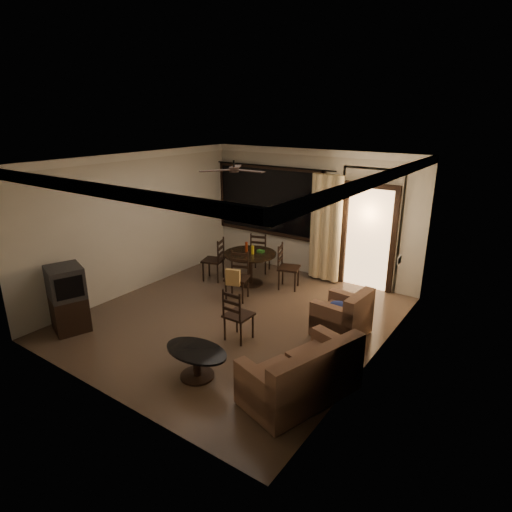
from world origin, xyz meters
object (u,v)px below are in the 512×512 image
Objects in this scene: dining_table at (250,259)px; tv_cabinet at (68,299)px; dining_chair_south at (237,285)px; dining_chair_north at (260,260)px; dining_chair_west at (214,267)px; dining_chair_east at (288,275)px; side_chair at (238,324)px; sofa at (303,377)px; coffee_table at (197,359)px; armchair at (344,317)px.

tv_cabinet is (-1.31, -3.41, 0.02)m from dining_table.
tv_cabinet is at bearing -111.09° from dining_table.
dining_chair_south and dining_chair_north have the same top height.
dining_chair_west is 1.67m from dining_chair_east.
dining_chair_west is at bearing 90.00° from dining_chair_east.
side_chair is (2.03, -1.79, -0.01)m from dining_chair_west.
tv_cabinet is at bearing -154.22° from sofa.
sofa is 1.77m from side_chair.
dining_chair_north is at bearing 148.45° from sofa.
dining_chair_north is at bearing 108.33° from dining_table.
dining_chair_east is (0.79, 0.26, -0.27)m from dining_table.
side_chair is (1.48, -2.80, -0.01)m from dining_chair_north.
coffee_table is (1.64, -3.96, 0.00)m from dining_chair_north.
tv_cabinet is 1.16× the size of coffee_table.
dining_chair_west is at bearing -161.71° from dining_table.
dining_chair_south is 0.97× the size of coffee_table.
sofa is at bearing 16.25° from coffee_table.
dining_table is 1.23× the size of side_chair.
tv_cabinet reaches higher than dining_chair_south.
coffee_table is at bearing 94.26° from dining_chair_north.
dining_table is 0.66× the size of sofa.
dining_table is at bearing 164.18° from armchair.
dining_chair_south is 1.57m from side_chair.
tv_cabinet is 1.24× the size of side_chair.
dining_chair_east is at bearing -79.14° from side_chair.
coffee_table is (2.71, 0.19, -0.28)m from tv_cabinet.
dining_chair_south is at bearing 78.34° from tv_cabinet.
sofa is (3.64, -2.53, 0.04)m from dining_chair_west.
dining_table is 2.41m from side_chair.
sofa reaches higher than coffee_table.
dining_chair_north is at bearing 90.00° from dining_chair_south.
dining_chair_west reaches higher than side_chair.
dining_table is at bearing 113.38° from coffee_table.
dining_chair_west is at bearing 162.51° from sofa.
dining_table is 3.65m from tv_cabinet.
armchair is at bearing -21.22° from dining_chair_south.
dining_chair_east is 3.53m from coffee_table.
dining_chair_east is 4.24m from tv_cabinet.
dining_table is at bearing 89.91° from dining_chair_east.
tv_cabinet is 1.36× the size of armchair.
dining_chair_south is at bearing 44.30° from dining_chair_west.
tv_cabinet is at bearing -143.41° from armchair.
dining_chair_north is 3.29m from armchair.
dining_chair_east is (1.59, 0.52, 0.00)m from dining_chair_west.
dining_chair_east is at bearing 99.75° from coffee_table.
dining_chair_south is 1.64m from dining_chair_north.
dining_chair_east and dining_chair_north have the same top height.
coffee_table is at bearing -113.34° from armchair.
dining_table is at bearing 90.13° from dining_chair_north.
dining_chair_east is at bearing 150.32° from armchair.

